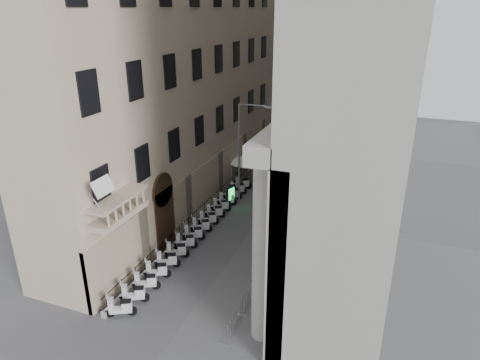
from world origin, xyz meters
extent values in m
cube|color=#B4B2AA|center=(0.00, 48.00, 15.00)|extent=(22.00, 10.00, 30.00)
cylinder|color=silver|center=(-4.86, 24.35, 1.01)|extent=(0.06, 0.06, 2.02)
cylinder|color=silver|center=(-2.29, 24.35, 1.01)|extent=(0.06, 0.06, 2.02)
cylinder|color=silver|center=(-4.86, 26.92, 1.01)|extent=(0.06, 0.06, 2.02)
cylinder|color=silver|center=(-2.29, 26.92, 1.01)|extent=(0.06, 0.06, 2.02)
cube|color=white|center=(-3.57, 25.64, 2.06)|extent=(2.75, 2.75, 0.11)
cone|color=white|center=(-3.57, 25.64, 2.52)|extent=(3.67, 3.67, 0.92)
cylinder|color=#96999E|center=(-2.87, 21.19, 4.30)|extent=(0.16, 0.16, 8.61)
cylinder|color=#96999E|center=(-1.58, 21.18, 8.61)|extent=(2.58, 0.15, 0.12)
cube|color=#96999E|center=(-0.39, 21.17, 8.55)|extent=(0.54, 0.24, 0.16)
cube|color=black|center=(-3.18, 19.92, 0.93)|extent=(0.58, 0.91, 1.86)
cube|color=#19E54C|center=(-3.05, 19.87, 1.14)|extent=(0.29, 0.63, 1.03)
imported|color=black|center=(1.40, 26.61, 0.93)|extent=(0.73, 0.53, 1.86)
imported|color=black|center=(3.00, 33.46, 0.93)|extent=(0.91, 0.72, 1.85)
imported|color=black|center=(-2.00, 26.89, 0.80)|extent=(0.90, 0.71, 1.61)
camera|label=1|loc=(9.44, -11.00, 15.87)|focal=32.00mm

